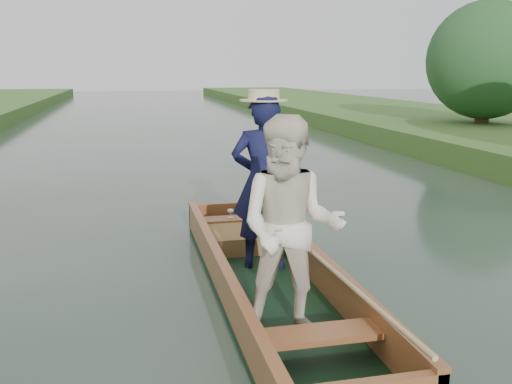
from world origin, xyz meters
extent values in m
plane|color=#283D30|center=(0.00, 0.00, 0.00)|extent=(120.00, 120.00, 0.00)
cylinder|color=#47331E|center=(9.80, 10.93, 1.09)|extent=(0.44, 0.44, 2.18)
sphere|color=#1B451C|center=(9.80, 10.93, 2.58)|extent=(3.70, 3.70, 3.70)
sphere|color=#1B451C|center=(10.40, 11.23, 2.18)|extent=(2.20, 2.20, 2.20)
cube|color=black|center=(0.00, 0.00, 0.04)|extent=(1.10, 5.00, 0.08)
cube|color=brown|center=(-0.51, 0.00, 0.24)|extent=(0.08, 5.00, 0.32)
cube|color=brown|center=(0.51, 0.00, 0.24)|extent=(0.08, 5.00, 0.32)
cube|color=brown|center=(0.00, 2.46, 0.24)|extent=(1.10, 0.08, 0.32)
cube|color=brown|center=(-0.51, 0.00, 0.42)|extent=(0.10, 5.00, 0.04)
cube|color=brown|center=(0.51, 0.00, 0.42)|extent=(0.10, 5.00, 0.04)
cube|color=brown|center=(0.00, 1.90, 0.30)|extent=(0.94, 0.30, 0.05)
cube|color=brown|center=(0.00, -1.60, 0.30)|extent=(0.94, 0.30, 0.05)
imported|color=#111336|center=(0.08, 0.60, 1.05)|extent=(0.80, 0.63, 1.95)
cylinder|color=beige|center=(0.08, 0.60, 1.99)|extent=(0.52, 0.52, 0.12)
imported|color=#F0E2CC|center=(-0.09, -1.10, 1.01)|extent=(1.09, 0.98, 1.85)
cube|color=#AA6D36|center=(-0.01, 1.41, 0.19)|extent=(0.85, 0.90, 0.22)
sphere|color=tan|center=(0.30, 1.31, 0.42)|extent=(0.22, 0.22, 0.22)
sphere|color=tan|center=(0.30, 1.30, 0.58)|extent=(0.16, 0.16, 0.16)
sphere|color=tan|center=(0.24, 1.30, 0.65)|extent=(0.06, 0.06, 0.06)
sphere|color=tan|center=(0.36, 1.30, 0.65)|extent=(0.06, 0.06, 0.06)
sphere|color=tan|center=(0.30, 1.23, 0.56)|extent=(0.06, 0.06, 0.06)
sphere|color=tan|center=(0.20, 1.29, 0.45)|extent=(0.08, 0.08, 0.08)
sphere|color=tan|center=(0.39, 1.29, 0.45)|extent=(0.08, 0.08, 0.08)
sphere|color=tan|center=(0.24, 1.27, 0.33)|extent=(0.09, 0.09, 0.09)
sphere|color=tan|center=(0.35, 1.27, 0.33)|extent=(0.09, 0.09, 0.09)
cylinder|color=silver|center=(-0.06, 1.90, 0.33)|extent=(0.07, 0.07, 0.01)
cylinder|color=silver|center=(-0.06, 1.90, 0.37)|extent=(0.01, 0.01, 0.08)
ellipsoid|color=silver|center=(-0.06, 1.90, 0.43)|extent=(0.09, 0.09, 0.05)
cylinder|color=tan|center=(0.43, -0.55, 0.46)|extent=(0.04, 3.94, 0.18)
camera|label=1|loc=(-1.36, -5.41, 2.27)|focal=40.00mm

